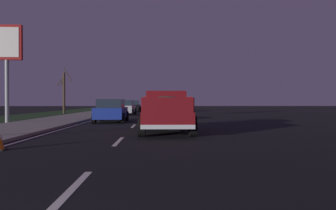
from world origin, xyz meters
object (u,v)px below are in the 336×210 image
Objects in this scene: pickup_truck at (166,110)px; sedan_silver at (125,107)px; sedan_blue at (111,110)px; sedan_red at (160,106)px; gas_price_sign at (7,50)px; sedan_black at (133,106)px; bare_tree_far at (64,91)px.

pickup_truck reaches higher than sedan_silver.
sedan_silver is 1.00× the size of sedan_blue.
sedan_silver is 11.28m from sedan_blue.
gas_price_sign is (-21.09, 9.87, 3.83)m from sedan_red.
pickup_truck is at bearing -172.63° from sedan_black.
sedan_blue is at bearing -179.49° from sedan_black.
sedan_blue is 0.71× the size of gas_price_sign.
sedan_black is (28.42, 3.68, -0.20)m from pickup_truck.
gas_price_sign is 1.18× the size of bare_tree_far.
pickup_truck is 18.74m from sedan_silver.
pickup_truck is at bearing -168.57° from sedan_silver.
gas_price_sign reaches higher than bare_tree_far.
bare_tree_far reaches higher than pickup_truck.
bare_tree_far is at bearing 26.38° from pickup_truck.
sedan_red is at bearing -25.08° from gas_price_sign.
sedan_red is 23.60m from gas_price_sign.
gas_price_sign is (-12.43, 6.15, 3.83)m from sedan_silver.
bare_tree_far is (16.49, 1.27, -2.06)m from gas_price_sign.
pickup_truck is at bearing -153.83° from sedan_blue.
sedan_black is at bearing 69.50° from sedan_red.
sedan_black is 9.72m from bare_tree_far.
sedan_red is at bearing -110.50° from sedan_black.
sedan_blue is 20.24m from sedan_red.
sedan_silver is at bearing -118.72° from bare_tree_far.
gas_price_sign is at bearing -175.60° from bare_tree_far.
gas_price_sign reaches higher than pickup_truck.
bare_tree_far is at bearing 26.48° from sedan_blue.
sedan_silver is at bearing 1.16° from sedan_blue.
bare_tree_far reaches higher than sedan_blue.
sedan_blue is at bearing -79.74° from gas_price_sign.
sedan_black is at bearing -51.26° from bare_tree_far.
gas_price_sign is (-22.47, 6.18, 3.83)m from sedan_black.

